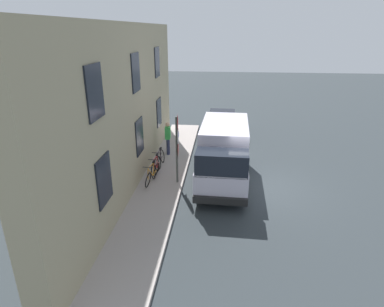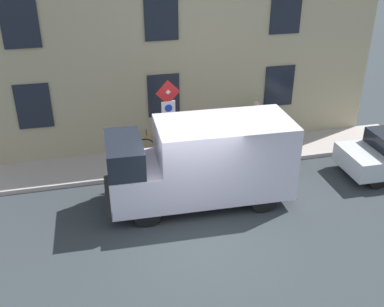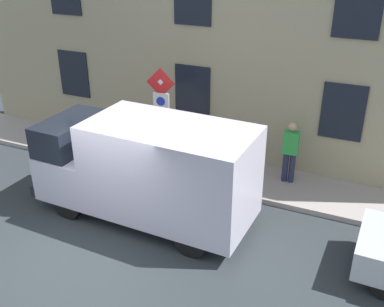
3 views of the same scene
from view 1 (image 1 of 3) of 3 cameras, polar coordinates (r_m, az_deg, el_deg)
ground_plane at (r=14.32m, az=11.14°, el=-5.69°), size 80.00×80.00×0.00m
sidewalk_slab at (r=14.43m, az=-5.19°, el=-4.82°), size 1.87×17.52×0.14m
building_facade at (r=13.66m, az=-10.99°, el=7.74°), size 0.75×15.52×6.58m
sign_post_stacked at (r=13.44m, az=-2.50°, el=2.20°), size 0.17×0.56×2.93m
delivery_van at (r=14.12m, az=5.57°, el=0.16°), size 2.17×5.39×2.50m
parked_hatchback at (r=20.83m, az=5.22°, el=5.31°), size 1.83×4.03×1.38m
bicycle_black at (r=15.61m, az=-5.69°, el=-1.01°), size 0.46×1.72×0.89m
bicycle_red at (r=14.84m, az=-6.31°, el=-2.23°), size 0.46×1.71×0.89m
bicycle_orange at (r=14.09m, az=-7.00°, el=-3.58°), size 0.47×1.72×0.89m
pedestrian at (r=16.98m, az=-4.24°, el=2.89°), size 0.28×0.41×1.72m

